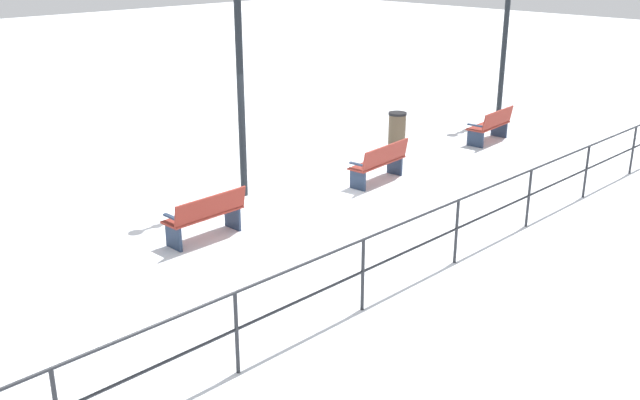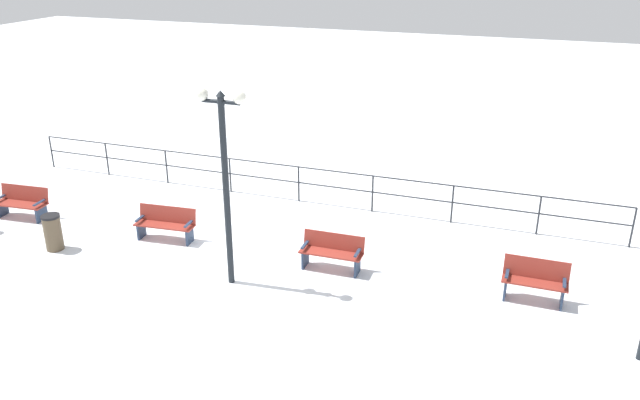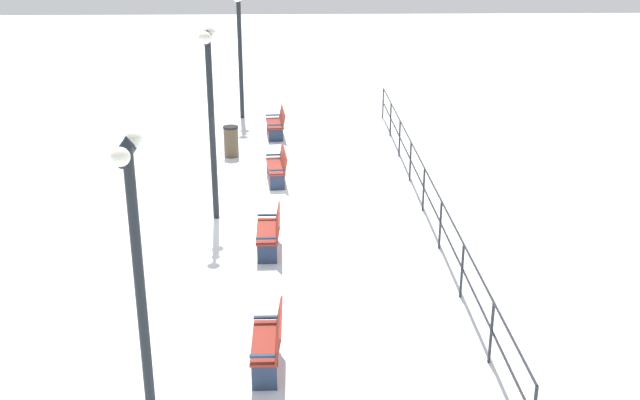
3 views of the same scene
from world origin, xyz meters
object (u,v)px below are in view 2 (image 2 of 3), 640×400
at_px(trash_bin, 53,232).
at_px(bench_fourth, 535,280).
at_px(bench_second, 166,223).
at_px(bench_third, 332,252).
at_px(lamppost_middle, 224,159).
at_px(bench_nearest, 22,202).

bearing_deg(trash_bin, bench_fourth, 97.50).
xyz_separation_m(bench_second, bench_third, (0.07, 4.56, -0.00)).
height_order(lamppost_middle, trash_bin, lamppost_middle).
distance_m(bench_third, bench_fourth, 4.56).
height_order(bench_nearest, trash_bin, trash_bin).
distance_m(bench_nearest, bench_third, 9.11).
bearing_deg(bench_second, bench_nearest, -93.58).
distance_m(bench_fourth, trash_bin, 11.55).
bearing_deg(bench_third, bench_second, -92.01).
height_order(bench_third, bench_fourth, bench_fourth).
xyz_separation_m(lamppost_middle, trash_bin, (0.02, -4.94, -2.48)).
bearing_deg(bench_nearest, trash_bin, 54.23).
distance_m(bench_nearest, trash_bin, 2.57).
height_order(bench_nearest, bench_second, bench_nearest).
relative_size(bench_fourth, lamppost_middle, 0.31).
distance_m(bench_second, trash_bin, 2.75).
relative_size(bench_nearest, lamppost_middle, 0.35).
bearing_deg(lamppost_middle, bench_fourth, 102.86).
relative_size(bench_nearest, bench_third, 1.03).
xyz_separation_m(bench_fourth, lamppost_middle, (1.49, -6.51, 2.46)).
relative_size(bench_second, trash_bin, 1.73).
bearing_deg(bench_second, bench_third, 83.87).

